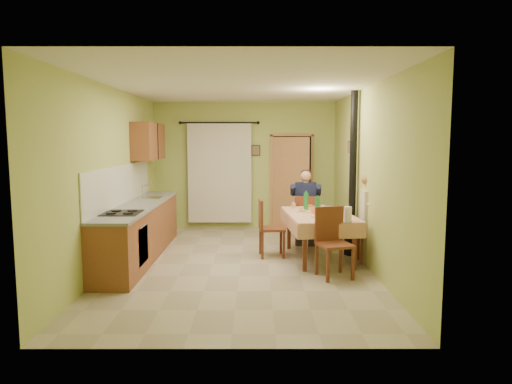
{
  "coord_description": "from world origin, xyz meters",
  "views": [
    {
      "loc": [
        0.24,
        -7.14,
        1.98
      ],
      "look_at": [
        0.25,
        0.1,
        1.15
      ],
      "focal_mm": 32.0,
      "sensor_mm": 36.0,
      "label": 1
    }
  ],
  "objects_px": {
    "dining_table": "(319,236)",
    "stove_flue": "(352,196)",
    "chair_right": "(371,245)",
    "chair_near": "(334,257)",
    "man_right": "(371,209)",
    "chair_left": "(271,240)",
    "chair_far": "(305,229)",
    "man_far": "(306,198)"
  },
  "relations": [
    {
      "from": "dining_table",
      "to": "man_right",
      "type": "height_order",
      "value": "man_right"
    },
    {
      "from": "chair_right",
      "to": "man_right",
      "type": "distance_m",
      "value": 0.59
    },
    {
      "from": "chair_left",
      "to": "chair_near",
      "type": "bearing_deg",
      "value": 31.42
    },
    {
      "from": "chair_near",
      "to": "man_right",
      "type": "height_order",
      "value": "man_right"
    },
    {
      "from": "chair_right",
      "to": "stove_flue",
      "type": "bearing_deg",
      "value": 26.15
    },
    {
      "from": "man_right",
      "to": "stove_flue",
      "type": "bearing_deg",
      "value": 24.98
    },
    {
      "from": "chair_near",
      "to": "man_far",
      "type": "height_order",
      "value": "man_far"
    },
    {
      "from": "chair_left",
      "to": "chair_right",
      "type": "bearing_deg",
      "value": 72.03
    },
    {
      "from": "chair_far",
      "to": "chair_right",
      "type": "bearing_deg",
      "value": -48.25
    },
    {
      "from": "stove_flue",
      "to": "chair_right",
      "type": "bearing_deg",
      "value": -67.14
    },
    {
      "from": "chair_near",
      "to": "chair_right",
      "type": "bearing_deg",
      "value": -148.04
    },
    {
      "from": "dining_table",
      "to": "chair_left",
      "type": "xyz_separation_m",
      "value": [
        -0.79,
        0.13,
        -0.09
      ]
    },
    {
      "from": "chair_near",
      "to": "chair_left",
      "type": "distance_m",
      "value": 1.47
    },
    {
      "from": "dining_table",
      "to": "chair_right",
      "type": "bearing_deg",
      "value": -21.78
    },
    {
      "from": "chair_left",
      "to": "man_far",
      "type": "xyz_separation_m",
      "value": [
        0.68,
        0.92,
        0.59
      ]
    },
    {
      "from": "man_right",
      "to": "chair_near",
      "type": "bearing_deg",
      "value": 141.61
    },
    {
      "from": "dining_table",
      "to": "chair_right",
      "type": "height_order",
      "value": "chair_right"
    },
    {
      "from": "chair_far",
      "to": "chair_left",
      "type": "distance_m",
      "value": 1.13
    },
    {
      "from": "chair_near",
      "to": "chair_left",
      "type": "bearing_deg",
      "value": -69.57
    },
    {
      "from": "man_right",
      "to": "chair_left",
      "type": "bearing_deg",
      "value": 80.1
    },
    {
      "from": "man_right",
      "to": "stove_flue",
      "type": "distance_m",
      "value": 0.56
    },
    {
      "from": "chair_right",
      "to": "man_right",
      "type": "height_order",
      "value": "man_right"
    },
    {
      "from": "chair_near",
      "to": "dining_table",
      "type": "bearing_deg",
      "value": -101.71
    },
    {
      "from": "chair_left",
      "to": "stove_flue",
      "type": "xyz_separation_m",
      "value": [
        1.39,
        0.13,
        0.73
      ]
    },
    {
      "from": "chair_right",
      "to": "stove_flue",
      "type": "distance_m",
      "value": 0.92
    },
    {
      "from": "dining_table",
      "to": "chair_near",
      "type": "xyz_separation_m",
      "value": [
        0.08,
        -1.05,
        -0.09
      ]
    },
    {
      "from": "dining_table",
      "to": "man_right",
      "type": "bearing_deg",
      "value": -21.97
    },
    {
      "from": "chair_left",
      "to": "chair_far",
      "type": "bearing_deg",
      "value": 138.21
    },
    {
      "from": "chair_left",
      "to": "stove_flue",
      "type": "relative_size",
      "value": 0.35
    },
    {
      "from": "chair_left",
      "to": "stove_flue",
      "type": "height_order",
      "value": "stove_flue"
    },
    {
      "from": "chair_near",
      "to": "stove_flue",
      "type": "relative_size",
      "value": 0.36
    },
    {
      "from": "chair_far",
      "to": "man_far",
      "type": "distance_m",
      "value": 0.59
    },
    {
      "from": "chair_near",
      "to": "man_far",
      "type": "distance_m",
      "value": 2.19
    },
    {
      "from": "stove_flue",
      "to": "man_right",
      "type": "bearing_deg",
      "value": -68.3
    },
    {
      "from": "dining_table",
      "to": "stove_flue",
      "type": "relative_size",
      "value": 0.65
    },
    {
      "from": "chair_far",
      "to": "chair_left",
      "type": "height_order",
      "value": "chair_left"
    },
    {
      "from": "chair_far",
      "to": "chair_near",
      "type": "height_order",
      "value": "chair_near"
    },
    {
      "from": "chair_far",
      "to": "stove_flue",
      "type": "xyz_separation_m",
      "value": [
        0.71,
        -0.78,
        0.74
      ]
    },
    {
      "from": "man_far",
      "to": "man_right",
      "type": "bearing_deg",
      "value": -48.9
    },
    {
      "from": "dining_table",
      "to": "man_far",
      "type": "xyz_separation_m",
      "value": [
        -0.11,
        1.05,
        0.5
      ]
    },
    {
      "from": "chair_far",
      "to": "chair_right",
      "type": "relative_size",
      "value": 1.02
    },
    {
      "from": "chair_left",
      "to": "man_right",
      "type": "relative_size",
      "value": 0.71
    }
  ]
}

